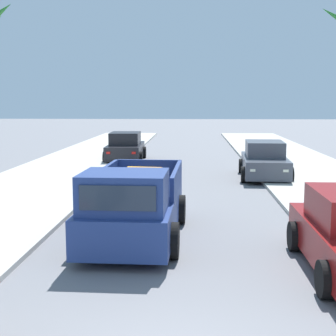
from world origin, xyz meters
The scene contains 6 objects.
sidewalk_left centered at (-5.53, 12.00, 0.06)m, with size 4.90×60.00×0.12m, color #B2AFA8.
curb_left centered at (-4.48, 12.00, 0.05)m, with size 0.16×60.00×0.10m, color silver.
curb_right centered at (4.48, 12.00, 0.05)m, with size 0.16×60.00×0.10m, color silver.
pickup_truck centered at (-1.00, 6.08, 0.79)m, with size 2.33×5.26×1.80m.
car_left_near centered at (-3.26, 21.18, 0.71)m, with size 2.11×4.30×1.54m.
car_right_near centered at (3.37, 15.59, 0.71)m, with size 2.21×4.34×1.54m.
Camera 1 is at (0.34, -5.11, 3.25)m, focal length 52.75 mm.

